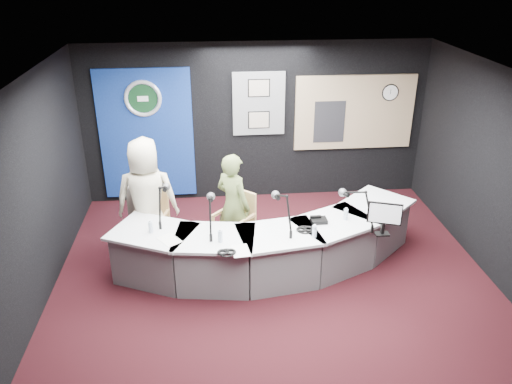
{
  "coord_description": "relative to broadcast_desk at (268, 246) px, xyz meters",
  "views": [
    {
      "loc": [
        -0.8,
        -5.61,
        4.13
      ],
      "look_at": [
        -0.2,
        0.8,
        1.1
      ],
      "focal_mm": 36.0,
      "sensor_mm": 36.0,
      "label": 1
    }
  ],
  "objects": [
    {
      "name": "person_man",
      "position": [
        -1.7,
        0.59,
        0.53
      ],
      "size": [
        0.89,
        0.59,
        1.81
      ],
      "primitive_type": "imported",
      "rotation": [
        0.0,
        0.0,
        3.16
      ],
      "color": "beige",
      "rests_on": "ground"
    },
    {
      "name": "boom_mic_b",
      "position": [
        -0.79,
        -0.13,
        0.68
      ],
      "size": [
        0.16,
        0.74,
        0.6
      ],
      "primitive_type": null,
      "color": "black",
      "rests_on": "broadcast_desk"
    },
    {
      "name": "boom_mic_c",
      "position": [
        0.17,
        -0.15,
        0.68
      ],
      "size": [
        0.25,
        0.73,
        0.6
      ],
      "primitive_type": null,
      "color": "black",
      "rests_on": "broadcast_desk"
    },
    {
      "name": "notepad",
      "position": [
        -0.43,
        -0.71,
        0.38
      ],
      "size": [
        0.25,
        0.33,
        0.0
      ],
      "primitive_type": "cube",
      "rotation": [
        0.0,
        0.0,
        0.13
      ],
      "color": "white",
      "rests_on": "broadcast_desk"
    },
    {
      "name": "computer_monitor",
      "position": [
        1.45,
        -0.47,
        0.7
      ],
      "size": [
        0.39,
        0.16,
        0.27
      ],
      "primitive_type": "cube",
      "rotation": [
        0.0,
        0.0,
        -0.34
      ],
      "color": "black",
      "rests_on": "broadcast_desk"
    },
    {
      "name": "wall_left",
      "position": [
        -2.95,
        -0.55,
        1.02
      ],
      "size": [
        0.02,
        6.0,
        2.8
      ],
      "primitive_type": "cube",
      "color": "black",
      "rests_on": "ground"
    },
    {
      "name": "headphones_far",
      "position": [
        -0.61,
        -0.75,
        0.39
      ],
      "size": [
        0.21,
        0.21,
        0.04
      ],
      "primitive_type": "torus",
      "color": "black",
      "rests_on": "broadcast_desk"
    },
    {
      "name": "boom_mic_d",
      "position": [
        1.19,
        -0.13,
        0.68
      ],
      "size": [
        0.4,
        0.67,
        0.6
      ],
      "primitive_type": null,
      "color": "black",
      "rests_on": "broadcast_desk"
    },
    {
      "name": "person_woman",
      "position": [
        -0.46,
        0.47,
        0.42
      ],
      "size": [
        0.68,
        0.68,
        1.59
      ],
      "primitive_type": "imported",
      "rotation": [
        0.0,
        0.0,
        2.37
      ],
      "color": "#60703A",
      "rests_on": "ground"
    },
    {
      "name": "broadcast_desk",
      "position": [
        0.0,
        0.0,
        0.0
      ],
      "size": [
        4.5,
        1.9,
        0.75
      ],
      "primitive_type": null,
      "color": "silver",
      "rests_on": "ground"
    },
    {
      "name": "seal_center",
      "position": [
        -1.85,
        2.38,
        1.52
      ],
      "size": [
        0.48,
        0.01,
        0.48
      ],
      "primitive_type": "cylinder",
      "rotation": [
        1.57,
        0.0,
        0.0
      ],
      "color": "#0E3217",
      "rests_on": "backdrop_panel"
    },
    {
      "name": "pinboard",
      "position": [
        0.1,
        2.42,
        1.38
      ],
      "size": [
        0.9,
        0.04,
        1.1
      ],
      "primitive_type": "cube",
      "color": "slate",
      "rests_on": "wall_back"
    },
    {
      "name": "agency_seal",
      "position": [
        -1.85,
        2.38,
        1.52
      ],
      "size": [
        0.63,
        0.07,
        0.63
      ],
      "primitive_type": "torus",
      "rotation": [
        1.57,
        0.0,
        0.0
      ],
      "color": "silver",
      "rests_on": "backdrop_panel"
    },
    {
      "name": "draped_jacket",
      "position": [
        -1.78,
        0.83,
        0.24
      ],
      "size": [
        0.51,
        0.22,
        0.7
      ],
      "primitive_type": "cube",
      "rotation": [
        0.0,
        0.0,
        -0.25
      ],
      "color": "gray",
      "rests_on": "armchair_left"
    },
    {
      "name": "framed_photo_lower",
      "position": [
        0.1,
        2.39,
        1.09
      ],
      "size": [
        0.34,
        0.02,
        0.27
      ],
      "primitive_type": "cube",
      "color": "gray",
      "rests_on": "pinboard"
    },
    {
      "name": "booth_glow",
      "position": [
        1.8,
        2.41,
        1.18
      ],
      "size": [
        2.0,
        0.02,
        1.2
      ],
      "primitive_type": "cube",
      "color": "#FFCAA1",
      "rests_on": "booth_window_frame"
    },
    {
      "name": "ceiling",
      "position": [
        0.05,
        -0.55,
        2.42
      ],
      "size": [
        6.0,
        6.0,
        0.02
      ],
      "primitive_type": "cube",
      "color": "silver",
      "rests_on": "ground"
    },
    {
      "name": "booth_window_frame",
      "position": [
        1.8,
        2.42,
        1.18
      ],
      "size": [
        2.12,
        0.06,
        1.32
      ],
      "primitive_type": "cube",
      "color": "tan",
      "rests_on": "wall_back"
    },
    {
      "name": "desk_phone",
      "position": [
        0.69,
        -0.06,
        0.4
      ],
      "size": [
        0.22,
        0.18,
        0.05
      ],
      "primitive_type": "cube",
      "rotation": [
        0.0,
        0.0,
        0.02
      ],
      "color": "black",
      "rests_on": "broadcast_desk"
    },
    {
      "name": "ground",
      "position": [
        0.05,
        -0.55,
        -0.38
      ],
      "size": [
        6.0,
        6.0,
        0.0
      ],
      "primitive_type": "plane",
      "color": "black",
      "rests_on": "ground"
    },
    {
      "name": "wall_front",
      "position": [
        0.05,
        -3.55,
        1.02
      ],
      "size": [
        6.0,
        0.02,
        2.8
      ],
      "primitive_type": "cube",
      "color": "black",
      "rests_on": "ground"
    },
    {
      "name": "headphones_near",
      "position": [
        0.46,
        -0.27,
        0.39
      ],
      "size": [
        0.24,
        0.24,
        0.04
      ],
      "primitive_type": "torus",
      "color": "black",
      "rests_on": "broadcast_desk"
    },
    {
      "name": "equipment_rack",
      "position": [
        1.35,
        2.39,
        1.03
      ],
      "size": [
        0.55,
        0.02,
        0.75
      ],
      "primitive_type": "cube",
      "color": "black",
      "rests_on": "booth_window_frame"
    },
    {
      "name": "wall_back",
      "position": [
        0.05,
        2.45,
        1.02
      ],
      "size": [
        6.0,
        0.02,
        2.8
      ],
      "primitive_type": "cube",
      "color": "black",
      "rests_on": "ground"
    },
    {
      "name": "framed_photo_upper",
      "position": [
        0.1,
        2.39,
        1.65
      ],
      "size": [
        0.34,
        0.02,
        0.27
      ],
      "primitive_type": "cube",
      "color": "gray",
      "rests_on": "pinboard"
    },
    {
      "name": "wall_right",
      "position": [
        3.05,
        -0.55,
        1.02
      ],
      "size": [
        0.02,
        6.0,
        2.8
      ],
      "primitive_type": "cube",
      "color": "black",
      "rests_on": "ground"
    },
    {
      "name": "backdrop_panel",
      "position": [
        -1.85,
        2.42,
        0.88
      ],
      "size": [
        1.6,
        0.05,
        2.3
      ],
      "primitive_type": "cube",
      "color": "navy",
      "rests_on": "wall_back"
    },
    {
      "name": "water_bottles",
      "position": [
        -0.26,
        -0.24,
        0.46
      ],
      "size": [
        2.72,
        0.5,
        0.18
      ],
      "primitive_type": null,
      "color": "silver",
      "rests_on": "broadcast_desk"
    },
    {
      "name": "boom_mic_a",
      "position": [
        -1.44,
        0.26,
        0.68
      ],
      "size": [
        0.18,
        0.74,
        0.6
      ],
      "primitive_type": null,
      "color": "black",
      "rests_on": "broadcast_desk"
    },
    {
      "name": "armchair_left",
      "position": [
        -1.7,
        0.59,
        0.09
      ],
      "size": [
        0.64,
        0.64,
        0.93
      ],
      "primitive_type": null,
      "rotation": [
        0.0,
        0.0,
        -0.25
      ],
      "color": "tan",
      "rests_on": "ground"
    },
    {
      "name": "armchair_right",
      "position": [
        -0.46,
        0.47,
        0.05
      ],
      "size": [
        0.68,
        0.68,
        0.86
      ],
      "primitive_type": null,
      "rotation": [
        0.0,
        0.0,
        -0.74
      ],
      "color": "tan",
      "rests_on": "ground"
    },
    {
      "name": "paper_stack",
      "position": [
        -1.33,
        -0.35,
        0.38
      ],
      "size": [
        0.35,
        0.38,
        0.0
      ],
      "primitive_type": "cube",
      "rotation": [
        0.0,
        0.0,
        0.62
      ],
      "color": "white",
      "rests_on": "broadcast_desk"
    },
    {
      "name": "wall_clock",
      "position": [
        2.4,
        2.39,
        1.52
      ],
      "size": [
        0.28,
        0.01,
        0.28
      ],
      "primitive_type": "cylinder",
      "rotation": [
        1.57,
        0.0,
        0.0
      ],
      "color": "white",
      "rests_on": "booth_window_frame"
    }
  ]
}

